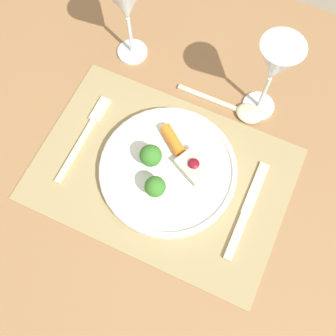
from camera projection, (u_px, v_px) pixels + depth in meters
ground_plane at (165, 242)px, 1.49m from camera, size 8.00×8.00×0.00m
dining_table at (162, 187)px, 0.86m from camera, size 1.56×1.07×0.75m
placemat at (162, 174)px, 0.78m from camera, size 0.50×0.34×0.00m
dinner_plate at (168, 169)px, 0.77m from camera, size 0.27×0.27×0.07m
fork at (87, 132)px, 0.81m from camera, size 0.02×0.21×0.01m
knife at (244, 216)px, 0.74m from camera, size 0.02×0.21×0.01m
spoon at (242, 111)px, 0.82m from camera, size 0.19×0.05×0.02m
wine_glass_near at (275, 66)px, 0.70m from camera, size 0.08×0.08×0.20m
wine_glass_far at (126, 3)px, 0.74m from camera, size 0.08×0.08×0.20m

